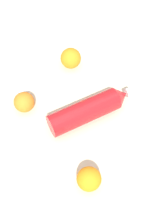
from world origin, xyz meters
TOP-DOWN VIEW (x-y plane):
  - ground_plane at (0.00, 0.00)m, footprint 2.40×2.40m
  - water_bottle at (-0.02, 0.01)m, footprint 0.28×0.25m
  - orange_0 at (-0.13, 0.22)m, footprint 0.08×0.08m
  - orange_1 at (-0.25, -0.01)m, footprint 0.07×0.07m
  - orange_2 at (0.03, -0.24)m, footprint 0.08×0.08m
  - folded_napkin at (-0.29, 0.12)m, footprint 0.20×0.19m

SIDE VIEW (x-z plane):
  - ground_plane at x=0.00m, z-range 0.00..0.00m
  - folded_napkin at x=-0.29m, z-range 0.00..0.01m
  - orange_1 at x=-0.25m, z-range 0.00..0.07m
  - orange_2 at x=0.03m, z-range 0.00..0.08m
  - water_bottle at x=-0.02m, z-range 0.00..0.08m
  - orange_0 at x=-0.13m, z-range 0.00..0.08m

